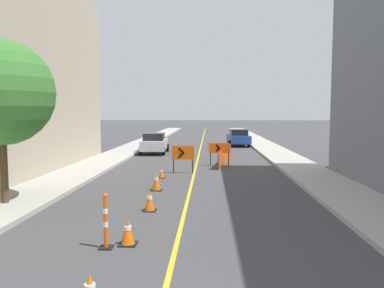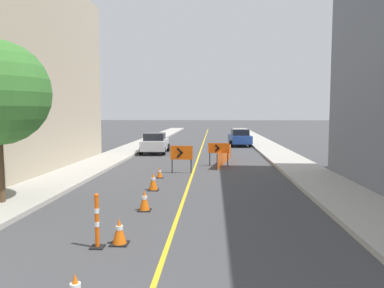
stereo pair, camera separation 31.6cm
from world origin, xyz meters
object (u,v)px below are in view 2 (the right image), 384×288
(traffic_cone_third, at_px, (144,200))
(traffic_cone_fifth, at_px, (160,173))
(arrow_barricade_secondary, at_px, (219,149))
(parked_car_curb_near, at_px, (155,143))
(parked_car_curb_mid, at_px, (240,138))
(delineator_post_front, at_px, (97,224))
(traffic_cone_second, at_px, (119,231))
(traffic_cone_fourth, at_px, (153,181))
(arrow_barricade_primary, at_px, (182,154))

(traffic_cone_third, height_order, traffic_cone_fifth, traffic_cone_third)
(traffic_cone_third, bearing_deg, arrow_barricade_secondary, 76.19)
(parked_car_curb_near, height_order, parked_car_curb_mid, same)
(arrow_barricade_secondary, bearing_deg, delineator_post_front, -99.31)
(traffic_cone_second, relative_size, traffic_cone_fourth, 0.87)
(traffic_cone_fifth, xyz_separation_m, parked_car_curb_mid, (5.07, 17.59, 0.54))
(traffic_cone_second, height_order, traffic_cone_third, traffic_cone_third)
(arrow_barricade_primary, bearing_deg, traffic_cone_second, -89.50)
(traffic_cone_fifth, xyz_separation_m, parked_car_curb_near, (-1.93, 10.88, 0.54))
(arrow_barricade_secondary, bearing_deg, traffic_cone_second, -97.65)
(traffic_cone_fourth, height_order, arrow_barricade_primary, arrow_barricade_primary)
(parked_car_curb_mid, bearing_deg, traffic_cone_third, -104.49)
(traffic_cone_fifth, relative_size, delineator_post_front, 0.40)
(delineator_post_front, distance_m, parked_car_curb_mid, 27.51)
(traffic_cone_fourth, xyz_separation_m, arrow_barricade_primary, (0.79, 4.33, 0.66))
(traffic_cone_second, bearing_deg, arrow_barricade_primary, 86.83)
(traffic_cone_fourth, relative_size, traffic_cone_fifth, 1.42)
(traffic_cone_fifth, distance_m, arrow_barricade_primary, 1.88)
(traffic_cone_second, distance_m, parked_car_curb_mid, 27.18)
(traffic_cone_fourth, bearing_deg, parked_car_curb_mid, 76.52)
(traffic_cone_third, xyz_separation_m, traffic_cone_fourth, (-0.23, 3.17, 0.03))
(traffic_cone_fifth, bearing_deg, traffic_cone_fourth, -86.86)
(traffic_cone_fourth, height_order, delineator_post_front, delineator_post_front)
(arrow_barricade_secondary, bearing_deg, traffic_cone_fifth, -121.52)
(traffic_cone_third, relative_size, parked_car_curb_mid, 0.16)
(arrow_barricade_primary, relative_size, parked_car_curb_mid, 0.33)
(arrow_barricade_primary, xyz_separation_m, parked_car_curb_mid, (4.12, 16.16, -0.23))
(parked_car_curb_near, bearing_deg, traffic_cone_second, -86.04)
(parked_car_curb_mid, bearing_deg, arrow_barricade_primary, -107.62)
(traffic_cone_third, distance_m, traffic_cone_fifth, 6.08)
(traffic_cone_third, relative_size, arrow_barricade_primary, 0.47)
(traffic_cone_second, xyz_separation_m, arrow_barricade_primary, (0.59, 10.61, 0.71))
(traffic_cone_third, bearing_deg, parked_car_curb_near, 97.81)
(arrow_barricade_secondary, bearing_deg, traffic_cone_third, -100.64)
(traffic_cone_second, xyz_separation_m, traffic_cone_third, (0.03, 3.10, 0.02))
(traffic_cone_fourth, bearing_deg, traffic_cone_fifth, 93.14)
(delineator_post_front, distance_m, parked_car_curb_near, 20.40)
(traffic_cone_second, height_order, delineator_post_front, delineator_post_front)
(parked_car_curb_mid, bearing_deg, parked_car_curb_near, -139.55)
(arrow_barricade_secondary, height_order, parked_car_curb_mid, parked_car_curb_mid)
(arrow_barricade_secondary, bearing_deg, parked_car_curb_near, 129.26)
(traffic_cone_fifth, height_order, delineator_post_front, delineator_post_front)
(traffic_cone_third, height_order, arrow_barricade_primary, arrow_barricade_primary)
(traffic_cone_third, height_order, parked_car_curb_near, parked_car_curb_near)
(arrow_barricade_primary, xyz_separation_m, arrow_barricade_secondary, (1.97, 2.79, -0.02))
(arrow_barricade_secondary, height_order, parked_car_curb_near, parked_car_curb_near)
(traffic_cone_second, bearing_deg, parked_car_curb_mid, 80.02)
(traffic_cone_fourth, bearing_deg, parked_car_curb_near, 98.64)
(arrow_barricade_secondary, distance_m, parked_car_curb_near, 8.25)
(traffic_cone_second, bearing_deg, traffic_cone_fourth, 91.84)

